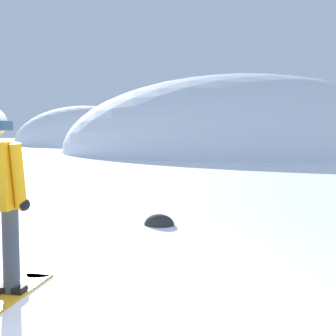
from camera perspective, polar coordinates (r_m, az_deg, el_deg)
name	(u,v)px	position (r m, az deg, el deg)	size (l,w,h in m)	color
ground_plane	(64,303)	(4.12, -13.58, -16.84)	(300.00, 300.00, 0.00)	white
ridge_peak_main	(235,153)	(37.24, 8.84, 2.02)	(29.76, 26.79, 12.74)	white
ridge_peak_far	(86,145)	(63.17, -10.74, 2.94)	(20.54, 18.48, 11.22)	white
rock_dark	(159,225)	(7.21, -1.16, -7.50)	(0.51, 0.44, 0.36)	#282628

